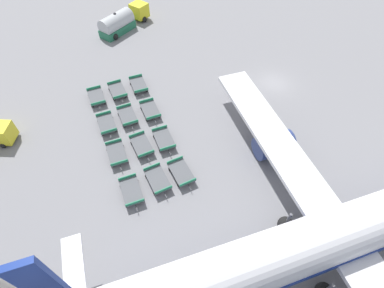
% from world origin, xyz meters
% --- Properties ---
extents(ground_plane, '(500.00, 500.00, 0.00)m').
position_xyz_m(ground_plane, '(0.00, 0.00, 0.00)').
color(ground_plane, gray).
extents(airplane, '(41.34, 46.87, 14.36)m').
position_xyz_m(airplane, '(20.93, -3.05, 3.33)').
color(airplane, white).
rests_on(airplane, ground_plane).
extents(fuel_tanker_primary, '(7.58, 8.32, 3.14)m').
position_xyz_m(fuel_tanker_primary, '(-17.63, -17.77, 1.32)').
color(fuel_tanker_primary, yellow).
rests_on(fuel_tanker_primary, ground_plane).
extents(baggage_dolly_row_near_col_a, '(3.81, 2.21, 0.92)m').
position_xyz_m(baggage_dolly_row_near_col_a, '(-1.91, -22.18, 0.49)').
color(baggage_dolly_row_near_col_a, '#515459').
rests_on(baggage_dolly_row_near_col_a, ground_plane).
extents(baggage_dolly_row_near_col_b, '(3.81, 2.21, 0.92)m').
position_xyz_m(baggage_dolly_row_near_col_b, '(2.88, -21.20, 0.49)').
color(baggage_dolly_row_near_col_b, '#515459').
rests_on(baggage_dolly_row_near_col_b, ground_plane).
extents(baggage_dolly_row_near_col_c, '(3.80, 2.14, 0.92)m').
position_xyz_m(baggage_dolly_row_near_col_c, '(7.36, -20.40, 0.49)').
color(baggage_dolly_row_near_col_c, '#515459').
rests_on(baggage_dolly_row_near_col_c, ground_plane).
extents(baggage_dolly_row_near_col_d, '(3.81, 2.15, 0.92)m').
position_xyz_m(baggage_dolly_row_near_col_d, '(12.12, -19.38, 0.49)').
color(baggage_dolly_row_near_col_d, '#515459').
rests_on(baggage_dolly_row_near_col_d, ground_plane).
extents(baggage_dolly_row_mid_a_col_a, '(3.82, 2.30, 0.92)m').
position_xyz_m(baggage_dolly_row_mid_a_col_a, '(-2.51, -19.61, 0.49)').
color(baggage_dolly_row_mid_a_col_a, '#515459').
rests_on(baggage_dolly_row_mid_a_col_a, ground_plane).
extents(baggage_dolly_row_mid_a_col_b, '(3.82, 2.26, 0.92)m').
position_xyz_m(baggage_dolly_row_mid_a_col_b, '(2.17, -18.83, 0.49)').
color(baggage_dolly_row_mid_a_col_b, '#515459').
rests_on(baggage_dolly_row_mid_a_col_b, ground_plane).
extents(baggage_dolly_row_mid_a_col_c, '(3.82, 2.38, 0.92)m').
position_xyz_m(baggage_dolly_row_mid_a_col_c, '(6.86, -17.78, 0.49)').
color(baggage_dolly_row_mid_a_col_c, '#515459').
rests_on(baggage_dolly_row_mid_a_col_c, ground_plane).
extents(baggage_dolly_row_mid_a_col_d, '(3.82, 2.39, 0.92)m').
position_xyz_m(baggage_dolly_row_mid_a_col_d, '(11.43, -16.81, 0.49)').
color(baggage_dolly_row_mid_a_col_d, '#515459').
rests_on(baggage_dolly_row_mid_a_col_d, ground_plane).
extents(baggage_dolly_row_mid_b_col_a, '(3.80, 2.14, 0.92)m').
position_xyz_m(baggage_dolly_row_mid_b_col_a, '(-3.01, -16.96, 0.49)').
color(baggage_dolly_row_mid_b_col_a, '#515459').
rests_on(baggage_dolly_row_mid_b_col_a, ground_plane).
extents(baggage_dolly_row_mid_b_col_b, '(3.81, 2.20, 0.92)m').
position_xyz_m(baggage_dolly_row_mid_b_col_b, '(1.83, -16.17, 0.49)').
color(baggage_dolly_row_mid_b_col_b, '#515459').
rests_on(baggage_dolly_row_mid_b_col_b, ground_plane).
extents(baggage_dolly_row_mid_b_col_c, '(3.81, 2.16, 0.92)m').
position_xyz_m(baggage_dolly_row_mid_b_col_c, '(6.56, -15.38, 0.49)').
color(baggage_dolly_row_mid_b_col_c, '#515459').
rests_on(baggage_dolly_row_mid_b_col_c, ground_plane).
extents(baggage_dolly_row_mid_b_col_d, '(3.82, 2.39, 0.92)m').
position_xyz_m(baggage_dolly_row_mid_b_col_d, '(11.14, -14.44, 0.49)').
color(baggage_dolly_row_mid_b_col_d, '#515459').
rests_on(baggage_dolly_row_mid_b_col_d, ground_plane).
extents(stand_guidance_stripe, '(3.08, 28.05, 0.01)m').
position_xyz_m(stand_guidance_stripe, '(20.56, -13.09, 0.00)').
color(stand_guidance_stripe, white).
rests_on(stand_guidance_stripe, ground_plane).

